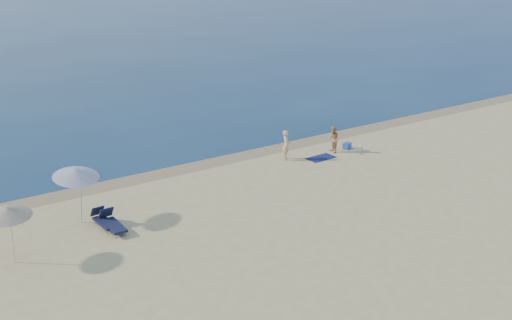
{
  "coord_description": "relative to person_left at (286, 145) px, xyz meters",
  "views": [
    {
      "loc": [
        -17.39,
        -9.83,
        12.08
      ],
      "look_at": [
        -0.03,
        16.0,
        1.0
      ],
      "focal_mm": 45.0,
      "sensor_mm": 36.0,
      "label": 1
    }
  ],
  "objects": [
    {
      "name": "wet_sand_strip",
      "position": [
        -3.01,
        1.9,
        -0.85
      ],
      "size": [
        240.0,
        1.6,
        0.0
      ],
      "primitive_type": "cube",
      "color": "#847254",
      "rests_on": "ground"
    },
    {
      "name": "person_left",
      "position": [
        0.0,
        0.0,
        0.0
      ],
      "size": [
        0.67,
        0.74,
        1.69
      ],
      "primitive_type": "imported",
      "rotation": [
        0.0,
        0.0,
        1.02
      ],
      "color": "tan",
      "rests_on": "ground"
    },
    {
      "name": "person_right",
      "position": [
        2.98,
        -0.56,
        -0.07
      ],
      "size": [
        0.76,
        0.88,
        1.56
      ],
      "primitive_type": "imported",
      "rotation": [
        0.0,
        0.0,
        -1.82
      ],
      "color": "tan",
      "rests_on": "ground"
    },
    {
      "name": "beach_towel",
      "position": [
        1.77,
        -0.95,
        -0.83
      ],
      "size": [
        1.66,
        0.97,
        0.03
      ],
      "primitive_type": "cube",
      "rotation": [
        0.0,
        0.0,
        0.04
      ],
      "color": "#0E1447",
      "rests_on": "ground"
    },
    {
      "name": "white_bag",
      "position": [
        4.41,
        -1.26,
        -0.71
      ],
      "size": [
        0.35,
        0.3,
        0.28
      ],
      "primitive_type": "cube",
      "rotation": [
        0.0,
        0.0,
        0.07
      ],
      "color": "silver",
      "rests_on": "ground"
    },
    {
      "name": "blue_cooler",
      "position": [
        4.1,
        -0.52,
        -0.67
      ],
      "size": [
        0.59,
        0.51,
        0.36
      ],
      "primitive_type": "cube",
      "rotation": [
        0.0,
        0.0,
        0.35
      ],
      "color": "#1D4BA1",
      "rests_on": "ground"
    },
    {
      "name": "umbrella_near",
      "position": [
        -12.42,
        -1.5,
        1.41
      ],
      "size": [
        2.33,
        2.36,
        2.63
      ],
      "rotation": [
        0.0,
        0.0,
        0.18
      ],
      "color": "silver",
      "rests_on": "ground"
    },
    {
      "name": "umbrella_far",
      "position": [
        -15.84,
        -3.69,
        1.27
      ],
      "size": [
        1.96,
        1.99,
        2.42
      ],
      "rotation": [
        0.0,
        0.0,
        0.09
      ],
      "color": "silver",
      "rests_on": "ground"
    },
    {
      "name": "lounger_left",
      "position": [
        -11.77,
        -2.63,
        -0.57
      ],
      "size": [
        0.66,
        1.74,
        0.75
      ],
      "rotation": [
        0.0,
        0.0,
        0.06
      ],
      "color": "#131636",
      "rests_on": "ground"
    },
    {
      "name": "lounger_right",
      "position": [
        -11.57,
        -3.14,
        -0.55
      ],
      "size": [
        0.6,
        1.84,
        0.81
      ],
      "rotation": [
        0.0,
        0.0,
        0.0
      ],
      "color": "#131734",
      "rests_on": "ground"
    }
  ]
}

